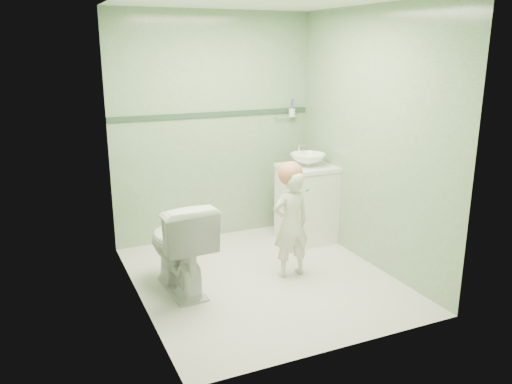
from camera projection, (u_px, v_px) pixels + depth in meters
name	position (u px, v px, depth m)	size (l,w,h in m)	color
ground	(263.00, 278.00, 4.73)	(2.50, 2.50, 0.00)	silver
room_shell	(263.00, 149.00, 4.40)	(2.50, 2.54, 2.40)	#769F71
trim_stripe	(214.00, 114.00, 5.45)	(2.20, 0.02, 0.05)	#2A4530
vanity	(306.00, 205.00, 5.56)	(0.52, 0.50, 0.80)	white
counter	(307.00, 167.00, 5.45)	(0.54, 0.52, 0.04)	white
basin	(308.00, 160.00, 5.43)	(0.37, 0.37, 0.13)	white
faucet	(299.00, 149.00, 5.57)	(0.03, 0.13, 0.18)	silver
cup_holder	(291.00, 112.00, 5.75)	(0.26, 0.07, 0.21)	silver
toilet	(179.00, 245.00, 4.41)	(0.46, 0.80, 0.82)	white
toddler	(291.00, 224.00, 4.67)	(0.36, 0.24, 0.99)	beige
hair_cap	(291.00, 174.00, 4.56)	(0.22, 0.22, 0.22)	#C37250
teal_toothbrush	(306.00, 190.00, 4.50)	(0.11, 0.13, 0.08)	#118C64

